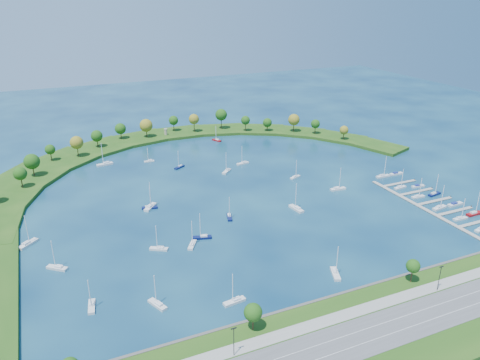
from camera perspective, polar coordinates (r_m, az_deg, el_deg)
name	(u,v)px	position (r m, az deg, el deg)	size (l,w,h in m)	color
ground	(235,191)	(254.83, -0.57, -1.39)	(700.00, 700.00, 0.00)	#072344
south_shoreline	(385,328)	(164.68, 17.41, -16.90)	(420.00, 43.10, 11.60)	#1C4512
breakwater	(132,172)	(285.72, -13.07, 0.90)	(286.74, 247.64, 2.00)	#1C4512
breakwater_trees	(164,133)	(326.74, -9.36, 5.70)	(234.06, 96.80, 15.72)	#382314
harbor_tower	(166,132)	(352.69, -9.10, 5.87)	(2.60, 2.60, 4.66)	gray
dock_system	(438,208)	(255.71, 23.09, -3.13)	(24.28, 82.00, 1.60)	gray
moored_boat_0	(202,237)	(208.17, -4.65, -6.95)	(8.77, 4.59, 12.41)	#0A1344
moored_boat_1	(57,267)	(200.06, -21.52, -9.91)	(8.17, 7.31, 12.64)	silver
moored_boat_2	(179,167)	(290.58, -7.44, 1.65)	(7.58, 6.01, 11.27)	#0A1344
moored_boat_3	(28,243)	(222.22, -24.58, -7.07)	(8.66, 8.44, 13.89)	silver
moored_boat_4	(338,188)	(261.86, 11.92, -1.01)	(9.00, 3.16, 12.99)	silver
moored_boat_5	(150,206)	(239.37, -10.94, -3.20)	(8.26, 8.87, 13.94)	silver
moored_boat_6	(105,164)	(304.65, -16.24, 1.93)	(10.40, 4.42, 14.81)	silver
moored_boat_7	(92,305)	(174.63, -17.74, -14.45)	(3.49, 8.32, 11.86)	silver
moored_boat_8	(229,216)	(225.37, -1.31, -4.47)	(4.36, 8.06, 11.42)	#0A1344
moored_boat_9	(159,248)	(202.04, -9.91, -8.22)	(7.83, 5.87, 11.48)	silver
moored_boat_10	(235,301)	(169.06, -0.67, -14.57)	(8.52, 3.32, 12.19)	silver
moored_boat_11	(158,304)	(170.04, -10.08, -14.72)	(5.44, 8.58, 12.26)	silver
moored_boat_12	(217,140)	(341.18, -2.87, 4.95)	(5.46, 7.69, 11.16)	maroon
moored_boat_13	(227,171)	(281.42, -1.64, 1.15)	(7.96, 7.78, 12.78)	silver
moored_boat_14	(149,207)	(239.02, -11.04, -3.27)	(8.11, 3.94, 11.50)	#0A1344
moored_boat_15	(295,177)	(274.49, 6.79, 0.42)	(7.53, 4.50, 10.70)	silver
moored_boat_16	(149,161)	(303.99, -11.08, 2.35)	(6.65, 2.21, 9.63)	silver
moored_boat_17	(192,244)	(202.86, -5.89, -7.84)	(6.06, 7.90, 11.64)	silver
moored_boat_18	(296,208)	(235.00, 6.93, -3.44)	(3.92, 9.77, 13.96)	silver
moored_boat_19	(335,273)	(186.81, 11.62, -11.10)	(5.70, 9.19, 13.09)	silver
moored_boat_20	(243,163)	(294.42, 0.35, 2.13)	(8.47, 3.69, 12.04)	silver
docked_boat_2	(460,218)	(247.55, 25.42, -4.23)	(7.67, 2.40, 11.17)	silver
docked_boat_3	(474,213)	(255.69, 26.82, -3.64)	(9.01, 2.57, 13.22)	maroon
docked_boat_4	(440,207)	(255.08, 23.28, -3.08)	(8.92, 3.72, 12.72)	silver
docked_boat_5	(455,204)	(262.47, 24.88, -2.71)	(9.10, 2.85, 1.84)	silver
docked_boat_6	(418,196)	(264.28, 21.01, -1.86)	(7.72, 2.57, 11.19)	silver
docked_boat_7	(434,194)	(270.84, 22.74, -1.54)	(8.38, 3.45, 11.95)	#0A1344
docked_boat_8	(400,187)	(273.14, 19.06, -0.81)	(7.89, 2.94, 11.34)	silver
docked_boat_9	(418,186)	(278.49, 21.00, -0.70)	(7.90, 2.66, 1.59)	silver
docked_boat_10	(383,176)	(286.35, 17.14, 0.51)	(8.70, 2.45, 12.79)	silver
docked_boat_11	(396,174)	(292.85, 18.61, 0.74)	(8.44, 2.74, 1.70)	silver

